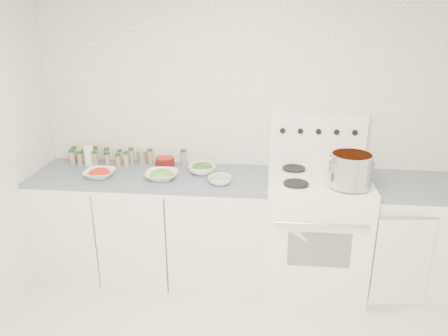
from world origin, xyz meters
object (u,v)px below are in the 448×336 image
Objects in this scene: bowl_tomato at (100,173)px; stock_pot at (351,168)px; stove at (315,228)px; bowl_snowpea at (162,175)px.

stock_pot is at bearing -2.49° from bowl_tomato.
stove is 5.43× the size of bowl_snowpea.
stove is 5.84× the size of bowl_tomato.
stove is at bearing 137.34° from stock_pot.
bowl_snowpea is at bearing 176.21° from stock_pot.
stove is 0.63m from stock_pot.
stove reaches higher than bowl_tomato.
stock_pot is 1.30× the size of bowl_snowpea.
stock_pot reaches higher than bowl_snowpea.
bowl_tomato is at bearing -178.80° from bowl_snowpea.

